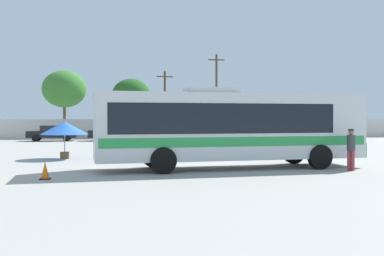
# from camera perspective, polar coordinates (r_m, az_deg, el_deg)

# --- Properties ---
(ground_plane) EXTENTS (300.00, 300.00, 0.00)m
(ground_plane) POSITION_cam_1_polar(r_m,az_deg,el_deg) (29.97, 0.22, -2.87)
(ground_plane) COLOR #A3A099
(perimeter_wall) EXTENTS (80.00, 0.30, 2.01)m
(perimeter_wall) POSITION_cam_1_polar(r_m,az_deg,el_deg) (47.90, -2.90, -0.09)
(perimeter_wall) COLOR beige
(perimeter_wall) RESTS_ON ground_plane
(coach_bus_silver_green) EXTENTS (11.75, 3.69, 3.44)m
(coach_bus_silver_green) POSITION_cam_1_polar(r_m,az_deg,el_deg) (19.71, 4.47, 0.29)
(coach_bus_silver_green) COLOR silver
(coach_bus_silver_green) RESTS_ON ground_plane
(attendant_by_bus_door) EXTENTS (0.48, 0.48, 1.72)m
(attendant_by_bus_door) POSITION_cam_1_polar(r_m,az_deg,el_deg) (19.97, 19.17, -2.23)
(attendant_by_bus_door) COLOR #99383D
(attendant_by_bus_door) RESTS_ON ground_plane
(vendor_umbrella_secondary_blue) EXTENTS (2.50, 2.50, 1.98)m
(vendor_umbrella_secondary_blue) POSITION_cam_1_polar(r_m,az_deg,el_deg) (25.18, -15.57, -0.04)
(vendor_umbrella_secondary_blue) COLOR gray
(vendor_umbrella_secondary_blue) RESTS_ON ground_plane
(parked_car_leftmost_black) EXTENTS (4.49, 2.10, 1.45)m
(parked_car_leftmost_black) POSITION_cam_1_polar(r_m,az_deg,el_deg) (44.49, -16.92, -0.56)
(parked_car_leftmost_black) COLOR black
(parked_car_leftmost_black) RESTS_ON ground_plane
(parked_car_second_black) EXTENTS (4.51, 2.19, 1.54)m
(parked_car_second_black) POSITION_cam_1_polar(r_m,az_deg,el_deg) (43.71, -9.88, -0.50)
(parked_car_second_black) COLOR black
(parked_car_second_black) RESTS_ON ground_plane
(parked_car_third_dark_blue) EXTENTS (4.60, 2.06, 1.44)m
(parked_car_third_dark_blue) POSITION_cam_1_polar(r_m,az_deg,el_deg) (43.97, -1.75, -0.52)
(parked_car_third_dark_blue) COLOR navy
(parked_car_third_dark_blue) RESTS_ON ground_plane
(utility_pole_near) EXTENTS (1.80, 0.24, 9.09)m
(utility_pole_near) POSITION_cam_1_polar(r_m,az_deg,el_deg) (50.36, 3.06, 4.22)
(utility_pole_near) COLOR #4C3823
(utility_pole_near) RESTS_ON ground_plane
(utility_pole_far) EXTENTS (1.79, 0.46, 7.18)m
(utility_pole_far) POSITION_cam_1_polar(r_m,az_deg,el_deg) (49.51, -3.39, 3.15)
(utility_pole_far) COLOR #4C3823
(utility_pole_far) RESTS_ON ground_plane
(roadside_tree_left) EXTENTS (4.88, 4.88, 7.45)m
(roadside_tree_left) POSITION_cam_1_polar(r_m,az_deg,el_deg) (53.45, -15.60, 4.68)
(roadside_tree_left) COLOR brown
(roadside_tree_left) RESTS_ON ground_plane
(roadside_tree_midleft) EXTENTS (4.45, 4.45, 6.72)m
(roadside_tree_midleft) POSITION_cam_1_polar(r_m,az_deg,el_deg) (54.11, -7.57, 4.09)
(roadside_tree_midleft) COLOR brown
(roadside_tree_midleft) RESTS_ON ground_plane
(traffic_cone_on_apron) EXTENTS (0.36, 0.36, 0.64)m
(traffic_cone_on_apron) POSITION_cam_1_polar(r_m,az_deg,el_deg) (17.09, -17.81, -5.07)
(traffic_cone_on_apron) COLOR black
(traffic_cone_on_apron) RESTS_ON ground_plane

